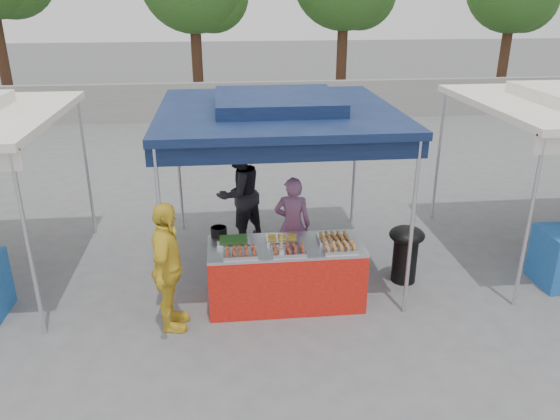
{
  "coord_description": "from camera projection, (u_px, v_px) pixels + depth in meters",
  "views": [
    {
      "loc": [
        -0.75,
        -6.37,
        3.89
      ],
      "look_at": [
        0.0,
        0.6,
        1.05
      ],
      "focal_mm": 35.0,
      "sensor_mm": 36.0,
      "label": 1
    }
  ],
  "objects": [
    {
      "name": "back_wall",
      "position": [
        245.0,
        101.0,
        17.31
      ],
      "size": [
        40.0,
        0.25,
        1.2
      ],
      "primitive_type": "cube",
      "color": "gray",
      "rests_on": "ground_plane"
    },
    {
      "name": "wok_burner",
      "position": [
        406.0,
        249.0,
        7.67
      ],
      "size": [
        0.5,
        0.5,
        0.84
      ],
      "rotation": [
        0.0,
        0.0,
        0.1
      ],
      "color": "black",
      "rests_on": "ground_plane"
    },
    {
      "name": "crate_stacked",
      "position": [
        308.0,
        250.0,
        7.81
      ],
      "size": [
        0.46,
        0.32,
        0.27
      ],
      "primitive_type": "cube",
      "color": "#143AA8",
      "rests_on": "crate_right"
    },
    {
      "name": "vendor_woman",
      "position": [
        292.0,
        225.0,
        7.89
      ],
      "size": [
        0.59,
        0.44,
        1.45
      ],
      "primitive_type": "imported",
      "rotation": [
        0.0,
        0.0,
        2.95
      ],
      "color": "#8E5A83",
      "rests_on": "ground_plane"
    },
    {
      "name": "crate_right",
      "position": [
        308.0,
        268.0,
        7.91
      ],
      "size": [
        0.47,
        0.33,
        0.28
      ],
      "primitive_type": "cube",
      "color": "#143AA8",
      "rests_on": "ground_plane"
    },
    {
      "name": "food_tray_fm",
      "position": [
        289.0,
        251.0,
        6.75
      ],
      "size": [
        0.42,
        0.3,
        0.07
      ],
      "color": "silver",
      "rests_on": "vendor_table"
    },
    {
      "name": "vendor_table",
      "position": [
        286.0,
        274.0,
        7.15
      ],
      "size": [
        2.0,
        0.8,
        0.85
      ],
      "color": "red",
      "rests_on": "ground_plane"
    },
    {
      "name": "crate_left",
      "position": [
        244.0,
        276.0,
        7.7
      ],
      "size": [
        0.45,
        0.31,
        0.27
      ],
      "primitive_type": "cube",
      "color": "#143AA8",
      "rests_on": "ground_plane"
    },
    {
      "name": "food_tray_bm",
      "position": [
        282.0,
        239.0,
        7.07
      ],
      "size": [
        0.42,
        0.3,
        0.07
      ],
      "color": "silver",
      "rests_on": "vendor_table"
    },
    {
      "name": "main_canopy",
      "position": [
        277.0,
        110.0,
        7.4
      ],
      "size": [
        3.2,
        3.2,
        2.57
      ],
      "color": "silver",
      "rests_on": "ground_plane"
    },
    {
      "name": "food_tray_br",
      "position": [
        334.0,
        238.0,
        7.1
      ],
      "size": [
        0.42,
        0.3,
        0.07
      ],
      "color": "silver",
      "rests_on": "vendor_table"
    },
    {
      "name": "cooking_pot",
      "position": [
        219.0,
        232.0,
        7.21
      ],
      "size": [
        0.21,
        0.21,
        0.12
      ],
      "primitive_type": "cylinder",
      "color": "black",
      "rests_on": "vendor_table"
    },
    {
      "name": "food_tray_bl",
      "position": [
        233.0,
        241.0,
        7.01
      ],
      "size": [
        0.42,
        0.3,
        0.07
      ],
      "color": "silver",
      "rests_on": "vendor_table"
    },
    {
      "name": "food_tray_fl",
      "position": [
        240.0,
        253.0,
        6.7
      ],
      "size": [
        0.42,
        0.3,
        0.07
      ],
      "color": "silver",
      "rests_on": "vendor_table"
    },
    {
      "name": "customer_person",
      "position": [
        168.0,
        268.0,
        6.47
      ],
      "size": [
        0.48,
        0.99,
        1.64
      ],
      "primitive_type": "imported",
      "rotation": [
        0.0,
        0.0,
        1.48
      ],
      "color": "yellow",
      "rests_on": "ground_plane"
    },
    {
      "name": "helper_man",
      "position": [
        239.0,
        193.0,
        8.7
      ],
      "size": [
        1.07,
        1.04,
        1.73
      ],
      "primitive_type": "imported",
      "rotation": [
        0.0,
        0.0,
        3.83
      ],
      "color": "black",
      "rests_on": "ground_plane"
    },
    {
      "name": "ground_plane",
      "position": [
        285.0,
        298.0,
        7.4
      ],
      "size": [
        80.0,
        80.0,
        0.0
      ],
      "primitive_type": "plane",
      "color": "#5D5D5F"
    },
    {
      "name": "skewer_cup",
      "position": [
        282.0,
        252.0,
        6.67
      ],
      "size": [
        0.09,
        0.09,
        0.11
      ],
      "primitive_type": "cylinder",
      "color": "silver",
      "rests_on": "vendor_table"
    },
    {
      "name": "food_tray_fr",
      "position": [
        340.0,
        248.0,
        6.83
      ],
      "size": [
        0.42,
        0.3,
        0.07
      ],
      "color": "silver",
      "rests_on": "vendor_table"
    }
  ]
}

